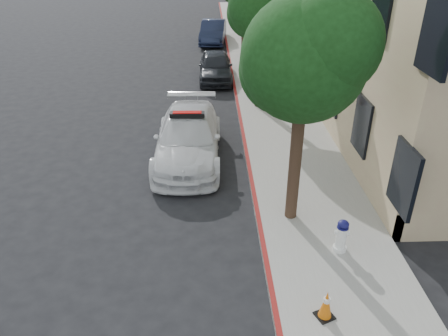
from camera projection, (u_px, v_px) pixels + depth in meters
ground at (183, 183)px, 13.10m from camera, size 120.00×120.00×0.00m
sidewalk at (263, 78)px, 21.93m from camera, size 3.20×50.00×0.15m
curb_strip at (233, 79)px, 21.88m from camera, size 0.12×50.00×0.15m
tree_near at (306, 58)px, 9.37m from camera, size 2.92×2.82×5.62m
tree_mid at (263, 5)px, 16.42m from camera, size 2.77×2.64×5.43m
police_car at (188, 138)px, 14.17m from camera, size 2.22×5.18×1.64m
parked_car_mid at (216, 66)px, 21.66m from camera, size 1.64×4.04×1.37m
parked_car_far at (213, 32)px, 28.64m from camera, size 1.91×4.45×1.43m
fire_hydrant at (341, 236)px, 9.97m from camera, size 0.35×0.32×0.83m
traffic_cone at (326, 305)px, 8.28m from camera, size 0.43×0.43×0.63m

